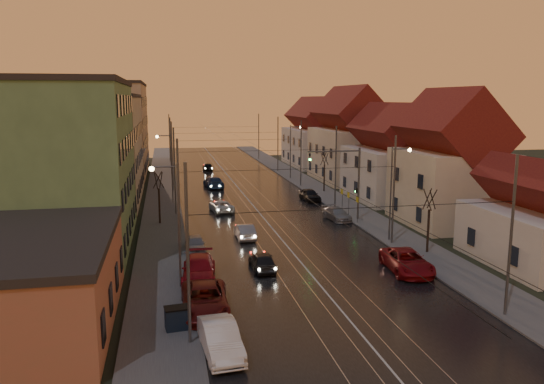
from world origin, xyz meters
TOP-DOWN VIEW (x-y plane):
  - ground at (0.00, 0.00)m, footprint 160.00×160.00m
  - road at (0.00, 40.00)m, footprint 16.00×120.00m
  - sidewalk_left at (-10.00, 40.00)m, footprint 4.00×120.00m
  - sidewalk_right at (10.00, 40.00)m, footprint 4.00×120.00m
  - tram_rail_0 at (-2.20, 40.00)m, footprint 0.06×120.00m
  - tram_rail_1 at (-0.77, 40.00)m, footprint 0.06×120.00m
  - tram_rail_2 at (0.77, 40.00)m, footprint 0.06×120.00m
  - tram_rail_3 at (2.20, 40.00)m, footprint 0.06×120.00m
  - apartment_left_0 at (-17.50, -2.00)m, footprint 10.00×14.00m
  - apartment_left_1 at (-17.50, 14.00)m, footprint 10.00×18.00m
  - apartment_left_2 at (-17.50, 34.00)m, footprint 10.00×20.00m
  - apartment_left_3 at (-17.50, 58.00)m, footprint 10.00×24.00m
  - house_right_0 at (17.00, 2.00)m, footprint 8.16×10.20m
  - house_right_1 at (17.00, 15.00)m, footprint 8.67×10.20m
  - house_right_2 at (17.00, 28.00)m, footprint 9.18×12.24m
  - house_right_3 at (17.00, 43.00)m, footprint 9.18×14.28m
  - house_right_4 at (17.00, 61.00)m, footprint 9.18×16.32m
  - catenary_pole_l_0 at (-8.60, -6.00)m, footprint 0.16×0.16m
  - catenary_pole_r_0 at (8.60, -6.00)m, footprint 0.16×0.16m
  - catenary_pole_l_1 at (-8.60, 9.00)m, footprint 0.16×0.16m
  - catenary_pole_r_1 at (8.60, 9.00)m, footprint 0.16×0.16m
  - catenary_pole_l_2 at (-8.60, 24.00)m, footprint 0.16×0.16m
  - catenary_pole_r_2 at (8.60, 24.00)m, footprint 0.16×0.16m
  - catenary_pole_l_3 at (-8.60, 39.00)m, footprint 0.16×0.16m
  - catenary_pole_r_3 at (8.60, 39.00)m, footprint 0.16×0.16m
  - catenary_pole_l_4 at (-8.60, 54.00)m, footprint 0.16×0.16m
  - catenary_pole_r_4 at (8.60, 54.00)m, footprint 0.16×0.16m
  - catenary_pole_l_5 at (-8.60, 72.00)m, footprint 0.16×0.16m
  - catenary_pole_r_5 at (8.60, 72.00)m, footprint 0.16×0.16m
  - street_lamp_0 at (-9.10, 2.00)m, footprint 1.75×0.32m
  - street_lamp_1 at (9.10, 10.00)m, footprint 1.75×0.32m
  - street_lamp_2 at (-9.10, 30.00)m, footprint 1.75×0.32m
  - street_lamp_3 at (9.10, 46.00)m, footprint 1.75×0.32m
  - traffic_light_mast at (7.99, 18.00)m, footprint 5.30×0.32m
  - bare_tree_0 at (-10.20, 20.00)m, footprint 1.09×1.09m
  - bare_tree_1 at (10.20, 6.00)m, footprint 1.09×1.09m
  - bare_tree_2 at (10.40, 34.00)m, footprint 1.09×1.09m
  - driving_car_0 at (-3.07, 4.62)m, footprint 1.59×3.90m
  - driving_car_1 at (-3.03, 13.23)m, footprint 1.51×4.03m
  - driving_car_2 at (-3.84, 24.56)m, footprint 2.58×4.67m
  - driving_car_3 at (-3.23, 40.09)m, footprint 2.69×5.54m
  - driving_car_4 at (-2.63, 57.49)m, footprint 1.71×4.04m
  - parked_left_0 at (-7.23, -7.19)m, footprint 1.97×4.67m
  - parked_left_1 at (-7.60, -2.22)m, footprint 2.79×5.71m
  - parked_left_2 at (-7.57, 3.31)m, footprint 2.62×5.47m
  - parked_left_3 at (-7.40, 10.13)m, footprint 1.54×3.73m
  - parked_right_0 at (6.68, 2.22)m, footprint 2.97×5.67m
  - parked_right_1 at (7.00, 18.45)m, footprint 2.24×4.41m
  - parked_right_2 at (7.04, 28.74)m, footprint 2.04×4.27m
  - dumpster at (-9.18, -4.33)m, footprint 1.29×0.94m

SIDE VIEW (x-z plane):
  - ground at x=0.00m, z-range 0.00..0.00m
  - road at x=0.00m, z-range 0.00..0.04m
  - tram_rail_0 at x=-2.20m, z-range 0.04..0.07m
  - tram_rail_1 at x=-0.77m, z-range 0.04..0.07m
  - tram_rail_2 at x=0.77m, z-range 0.04..0.07m
  - tram_rail_3 at x=2.20m, z-range 0.04..0.07m
  - sidewalk_left at x=-10.00m, z-range 0.00..0.15m
  - sidewalk_right at x=10.00m, z-range 0.00..0.15m
  - parked_right_1 at x=7.00m, z-range 0.00..1.23m
  - driving_car_2 at x=-3.84m, z-range 0.00..1.24m
  - parked_left_3 at x=-7.40m, z-range 0.00..1.26m
  - driving_car_1 at x=-3.03m, z-range 0.00..1.31m
  - driving_car_0 at x=-3.07m, z-range 0.00..1.33m
  - driving_car_4 at x=-2.63m, z-range 0.00..1.36m
  - dumpster at x=-9.18m, z-range 0.15..1.25m
  - parked_right_2 at x=7.04m, z-range 0.00..1.41m
  - parked_left_0 at x=-7.23m, z-range 0.00..1.50m
  - parked_right_0 at x=6.68m, z-range 0.00..1.52m
  - parked_left_2 at x=-7.57m, z-range 0.00..1.54m
  - driving_car_3 at x=-3.23m, z-range 0.00..1.55m
  - parked_left_1 at x=-7.60m, z-range 0.00..1.56m
  - apartment_left_0 at x=-17.50m, z-range 0.00..4.50m
  - bare_tree_0 at x=-10.20m, z-range -0.07..5.04m
  - bare_tree_1 at x=10.20m, z-range -0.07..5.04m
  - bare_tree_2 at x=10.40m, z-range -0.07..5.04m
  - house_right_0 at x=17.00m, z-range 0.02..5.82m
  - catenary_pole_l_0 at x=-8.60m, z-range 0.00..9.00m
  - catenary_pole_r_0 at x=8.60m, z-range 0.00..9.00m
  - catenary_pole_l_1 at x=-8.60m, z-range 0.00..9.00m
  - catenary_pole_r_1 at x=8.60m, z-range 0.00..9.00m
  - catenary_pole_l_2 at x=-8.60m, z-range 0.00..9.00m
  - catenary_pole_r_2 at x=8.60m, z-range 0.00..9.00m
  - catenary_pole_l_3 at x=-8.60m, z-range 0.00..9.00m
  - catenary_pole_r_3 at x=8.60m, z-range 0.00..9.00m
  - catenary_pole_l_4 at x=-8.60m, z-range 0.00..9.00m
  - catenary_pole_r_4 at x=8.60m, z-range 0.00..9.00m
  - catenary_pole_l_5 at x=-8.60m, z-range 0.00..9.00m
  - catenary_pole_r_5 at x=8.60m, z-range 0.00..9.00m
  - traffic_light_mast at x=7.99m, z-range 1.00..8.20m
  - house_right_2 at x=17.00m, z-range 0.04..9.24m
  - street_lamp_0 at x=-9.10m, z-range 0.89..8.89m
  - street_lamp_1 at x=9.10m, z-range 0.89..8.89m
  - street_lamp_2 at x=-9.10m, z-range 0.89..8.89m
  - street_lamp_3 at x=9.10m, z-range 0.89..8.89m
  - house_right_4 at x=17.00m, z-range 0.05..10.05m
  - house_right_1 at x=17.00m, z-range 0.05..10.85m
  - house_right_3 at x=17.00m, z-range 0.05..11.55m
  - apartment_left_2 at x=-17.50m, z-range 0.00..12.00m
  - apartment_left_1 at x=-17.50m, z-range 0.00..13.00m
  - apartment_left_3 at x=-17.50m, z-range 0.00..14.00m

